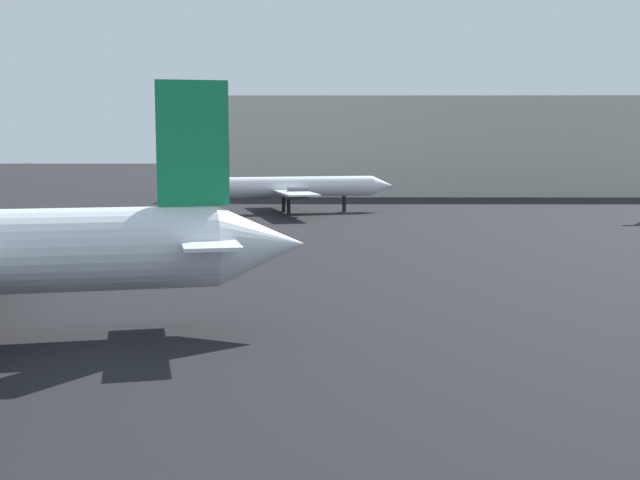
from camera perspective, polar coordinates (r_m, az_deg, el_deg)
The scene contains 2 objects.
airplane_distant at distance 99.54m, azimuth -1.98°, elevation 3.68°, with size 24.79×21.77×8.86m.
terminal_building at distance 137.76m, azimuth 8.61°, elevation 6.41°, with size 69.94×19.35×15.46m, color beige.
Camera 1 is at (-2.19, -9.16, 8.77)m, focal length 46.41 mm.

